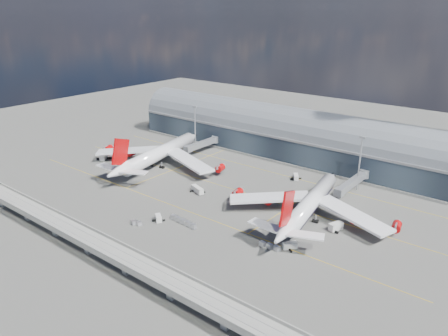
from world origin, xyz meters
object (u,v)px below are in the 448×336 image
Objects in this scene: airliner_right at (310,205)px; service_truck_5 at (296,177)px; floodlight_mast_left at (195,126)px; service_truck_2 at (197,190)px; floodlight_mast_right at (360,162)px; service_truck_4 at (336,227)px; cargo_train_1 at (183,222)px; airliner_left at (158,154)px; service_truck_3 at (290,246)px; cargo_train_2 at (269,246)px; cargo_train_0 at (136,223)px; service_truck_1 at (158,218)px; service_truck_0 at (104,157)px.

airliner_right reaches higher than service_truck_5.
floodlight_mast_left is 66.90m from service_truck_2.
service_truck_4 is (9.40, -42.33, -12.02)m from floodlight_mast_right.
service_truck_4 is at bearing -78.54° from service_truck_5.
service_truck_2 is 30.60m from cargo_train_1.
floodlight_mast_left is 0.33× the size of airliner_left.
cargo_train_1 is (-42.01, -9.59, -0.32)m from service_truck_3.
floodlight_mast_left is at bearing 177.74° from service_truck_4.
cargo_train_0 is at bearing 117.57° from cargo_train_2.
service_truck_2 is (-6.93, 30.67, 0.16)m from service_truck_1.
cargo_train_0 is (-49.36, -47.00, -5.05)m from airliner_right.
service_truck_0 is at bearing 67.86° from cargo_train_1.
service_truck_0 reaches higher than service_truck_5.
service_truck_4 is 0.43× the size of cargo_train_1.
service_truck_0 is 0.98× the size of service_truck_2.
airliner_left reaches higher than service_truck_1.
service_truck_4 is (104.43, -7.38, -5.25)m from airliner_left.
service_truck_5 is (-28.35, -6.35, -12.28)m from floodlight_mast_right.
service_truck_5 is at bearing 11.24° from airliner_left.
cargo_train_0 is (2.41, -38.15, -0.62)m from service_truck_2.
airliner_left is (-95.03, -34.95, -6.78)m from floodlight_mast_right.
airliner_left reaches higher than service_truck_3.
floodlight_mast_left is 5.00× the size of cargo_train_0.
service_truck_1 is at bearing -140.33° from service_truck_5.
floodlight_mast_right is at bearing -15.20° from cargo_train_0.
cargo_train_2 is at bearing -106.10° from service_truck_3.
service_truck_4 is (135.83, 3.76, -0.07)m from service_truck_0.
airliner_right is 8.97× the size of service_truck_0.
floodlight_mast_left is 122.03m from service_truck_3.
service_truck_2 is at bearing 47.73° from service_truck_1.
floodlight_mast_right reaches higher than airliner_left.
cargo_train_2 is at bearing -35.42° from floodlight_mast_left.
service_truck_3 is 0.65× the size of cargo_train_2.
service_truck_5 is at bearing -11.06° from service_truck_0.
cargo_train_1 is 1.71× the size of cargo_train_2.
service_truck_3 is 0.38× the size of cargo_train_1.
airliner_right is at bearing -49.86° from cargo_train_1.
airliner_left is 91.62m from airliner_right.
airliner_left is 5.63× the size of cargo_train_1.
service_truck_5 is 67.60m from cargo_train_2.
floodlight_mast_left is 54.46m from service_truck_0.
cargo_train_1 is at bearing -134.09° from service_truck_5.
airliner_left is 33.71m from service_truck_0.
service_truck_5 is (66.68, 28.60, -5.51)m from airliner_left.
cargo_train_1 is (60.67, -74.36, -12.68)m from floodlight_mast_left.
floodlight_mast_right is at bearing 8.21° from airliner_left.
service_truck_0 is (-31.40, -11.14, -5.17)m from airliner_left.
service_truck_2 reaches higher than service_truck_3.
airliner_left is at bearing 90.39° from service_truck_2.
airliner_left is 1.09× the size of airliner_right.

